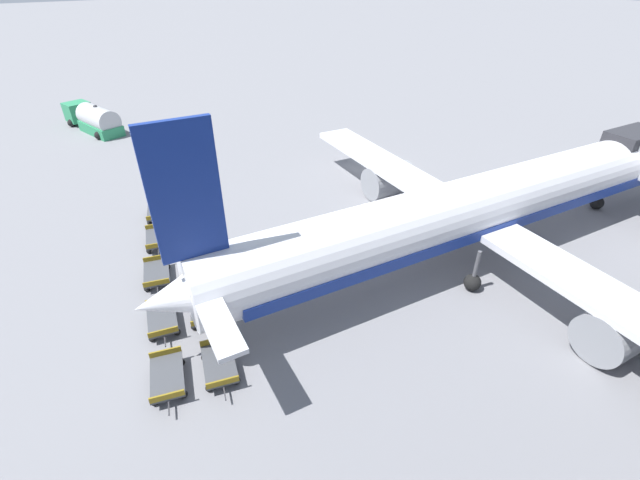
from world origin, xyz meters
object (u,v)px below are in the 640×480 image
object	(u,v)px
fuel_tanker_primary	(95,120)
baggage_dolly_row_mid_a_col_d	(204,309)
baggage_dolly_row_near_col_b	(158,239)
baggage_dolly_row_mid_a_col_b	(193,233)
baggage_dolly_row_near_col_e	(167,377)
baggage_dolly_row_mid_a_col_a	(188,207)
airplane	(488,206)
baggage_dolly_row_mid_a_col_e	(219,365)
baggage_dolly_row_near_col_c	(157,274)
baggage_dolly_row_near_col_d	(162,319)
baggage_dolly_row_near_col_a	(158,212)
baggage_dolly_row_mid_a_col_c	(199,267)

from	to	relation	value
fuel_tanker_primary	baggage_dolly_row_mid_a_col_d	bearing A→B (deg)	-0.87
baggage_dolly_row_near_col_b	baggage_dolly_row_mid_a_col_b	world-z (taller)	same
baggage_dolly_row_near_col_e	baggage_dolly_row_mid_a_col_a	bearing A→B (deg)	158.46
airplane	baggage_dolly_row_mid_a_col_d	size ratio (longest dim) A/B	12.40
baggage_dolly_row_near_col_b	baggage_dolly_row_mid_a_col_a	size ratio (longest dim) A/B	1.00
airplane	baggage_dolly_row_mid_a_col_a	world-z (taller)	airplane
baggage_dolly_row_mid_a_col_b	baggage_dolly_row_near_col_e	bearing A→B (deg)	-24.10
fuel_tanker_primary	baggage_dolly_row_mid_a_col_b	world-z (taller)	fuel_tanker_primary
baggage_dolly_row_near_col_b	baggage_dolly_row_mid_a_col_e	size ratio (longest dim) A/B	1.00
baggage_dolly_row_mid_a_col_b	baggage_dolly_row_near_col_b	bearing A→B (deg)	-103.76
baggage_dolly_row_near_col_c	baggage_dolly_row_near_col_d	bearing A→B (deg)	-11.43
baggage_dolly_row_mid_a_col_e	baggage_dolly_row_mid_a_col_d	bearing A→B (deg)	169.58
fuel_tanker_primary	baggage_dolly_row_mid_a_col_b	distance (m)	28.82
baggage_dolly_row_near_col_e	baggage_dolly_row_mid_a_col_a	world-z (taller)	same
baggage_dolly_row_near_col_b	fuel_tanker_primary	bearing A→B (deg)	178.50
baggage_dolly_row_mid_a_col_d	baggage_dolly_row_mid_a_col_b	bearing A→B (deg)	165.20
airplane	baggage_dolly_row_near_col_e	bearing A→B (deg)	-91.27
baggage_dolly_row_near_col_c	baggage_dolly_row_mid_a_col_b	size ratio (longest dim) A/B	1.00
baggage_dolly_row_near_col_a	baggage_dolly_row_near_col_b	bearing A→B (deg)	-15.54
baggage_dolly_row_near_col_e	baggage_dolly_row_mid_a_col_e	world-z (taller)	same
baggage_dolly_row_near_col_a	baggage_dolly_row_near_col_b	xyz separation A→B (m)	(3.81, -1.06, 0.00)
airplane	baggage_dolly_row_mid_a_col_d	distance (m)	18.69
airplane	baggage_dolly_row_near_col_b	world-z (taller)	airplane
baggage_dolly_row_near_col_c	baggage_dolly_row_near_col_e	bearing A→B (deg)	-12.04
baggage_dolly_row_mid_a_col_b	airplane	bearing A→B (deg)	52.41
baggage_dolly_row_mid_a_col_d	baggage_dolly_row_near_col_b	bearing A→B (deg)	-178.83
airplane	baggage_dolly_row_near_col_e	distance (m)	21.31
baggage_dolly_row_near_col_a	baggage_dolly_row_near_col_e	xyz separation A→B (m)	(16.11, -3.97, 0.00)
baggage_dolly_row_near_col_a	baggage_dolly_row_mid_a_col_a	xyz separation A→B (m)	(0.42, 2.22, 0.00)
baggage_dolly_row_near_col_e	baggage_dolly_row_mid_a_col_e	distance (m)	2.40
baggage_dolly_row_mid_a_col_c	baggage_dolly_row_mid_a_col_e	bearing A→B (deg)	-13.20
baggage_dolly_row_near_col_b	baggage_dolly_row_mid_a_col_b	xyz separation A→B (m)	(0.57, 2.33, 0.00)
baggage_dolly_row_near_col_c	baggage_dolly_row_mid_a_col_d	distance (m)	4.87
baggage_dolly_row_near_col_b	baggage_dolly_row_near_col_c	size ratio (longest dim) A/B	1.00
baggage_dolly_row_mid_a_col_c	baggage_dolly_row_mid_a_col_d	distance (m)	4.11
baggage_dolly_row_near_col_e	baggage_dolly_row_mid_a_col_b	bearing A→B (deg)	155.90
baggage_dolly_row_mid_a_col_a	baggage_dolly_row_mid_a_col_c	bearing A→B (deg)	-13.51
baggage_dolly_row_near_col_a	baggage_dolly_row_mid_a_col_b	distance (m)	4.56
baggage_dolly_row_near_col_e	baggage_dolly_row_mid_a_col_d	xyz separation A→B (m)	(-3.58, 3.09, 0.00)
fuel_tanker_primary	baggage_dolly_row_mid_a_col_a	size ratio (longest dim) A/B	2.78
baggage_dolly_row_near_col_a	baggage_dolly_row_near_col_b	world-z (taller)	same
baggage_dolly_row_near_col_b	baggage_dolly_row_mid_a_col_d	world-z (taller)	same
baggage_dolly_row_mid_a_col_c	baggage_dolly_row_near_col_a	bearing A→B (deg)	-178.29
baggage_dolly_row_near_col_d	baggage_dolly_row_mid_a_col_a	xyz separation A→B (m)	(-11.68, 5.29, 0.00)
baggage_dolly_row_mid_a_col_a	baggage_dolly_row_mid_a_col_d	distance (m)	12.50
baggage_dolly_row_near_col_a	baggage_dolly_row_mid_a_col_a	bearing A→B (deg)	79.36
baggage_dolly_row_near_col_a	baggage_dolly_row_mid_a_col_d	world-z (taller)	same
fuel_tanker_primary	baggage_dolly_row_near_col_e	world-z (taller)	fuel_tanker_primary
baggage_dolly_row_near_col_e	baggage_dolly_row_near_col_a	bearing A→B (deg)	166.14
fuel_tanker_primary	baggage_dolly_row_near_col_c	xyz separation A→B (m)	(32.21, -1.89, -0.89)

